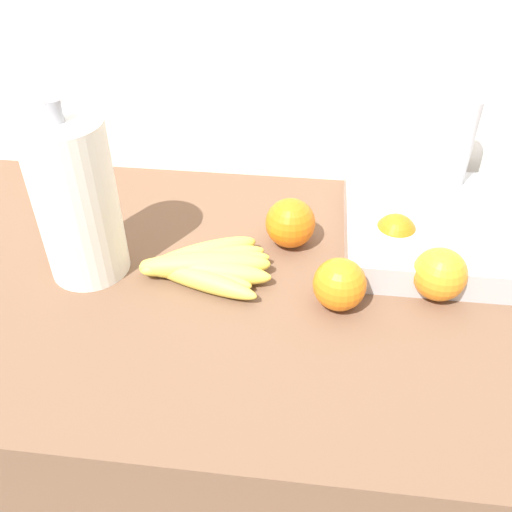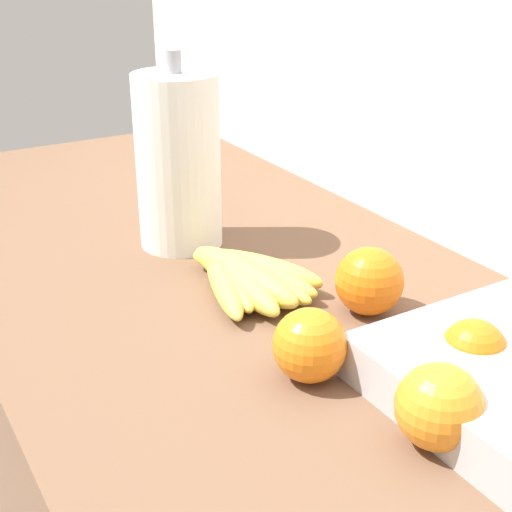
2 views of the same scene
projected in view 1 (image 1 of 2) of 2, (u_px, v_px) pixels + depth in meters
counter at (258, 454)px, 1.11m from camera, size 1.75×0.63×0.94m
wall_back at (276, 278)px, 1.27m from camera, size 2.15×0.06×1.30m
banana_bunch at (203, 266)px, 0.82m from camera, size 0.21×0.16×0.04m
orange_back_right at (439, 272)px, 0.78m from camera, size 0.08×0.08×0.08m
orange_front at (395, 234)px, 0.86m from camera, size 0.07×0.07×0.07m
orange_right at (340, 284)px, 0.76m from camera, size 0.08×0.08×0.08m
orange_back_left at (290, 223)px, 0.87m from camera, size 0.08×0.08×0.08m
paper_towel_roll at (76, 202)px, 0.77m from camera, size 0.12×0.12×0.27m
sink_basin at (463, 228)px, 0.89m from camera, size 0.38×0.30×0.20m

